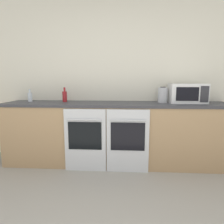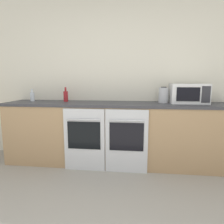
# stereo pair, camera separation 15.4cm
# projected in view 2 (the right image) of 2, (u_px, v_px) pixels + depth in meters

# --- Properties ---
(wall_back) EXTENTS (10.00, 0.06, 2.60)m
(wall_back) POSITION_uv_depth(u_px,v_px,m) (118.00, 78.00, 3.24)
(wall_back) COLOR silver
(wall_back) RESTS_ON ground_plane
(counter_back) EXTENTS (3.35, 0.63, 0.94)m
(counter_back) POSITION_uv_depth(u_px,v_px,m) (116.00, 133.00, 3.05)
(counter_back) COLOR tan
(counter_back) RESTS_ON ground_plane
(oven_left) EXTENTS (0.58, 0.06, 0.89)m
(oven_left) POSITION_uv_depth(u_px,v_px,m) (84.00, 140.00, 2.79)
(oven_left) COLOR silver
(oven_left) RESTS_ON ground_plane
(oven_right) EXTENTS (0.58, 0.06, 0.89)m
(oven_right) POSITION_uv_depth(u_px,v_px,m) (126.00, 141.00, 2.72)
(oven_right) COLOR silver
(oven_right) RESTS_ON ground_plane
(microwave) EXTENTS (0.52, 0.35, 0.28)m
(microwave) POSITION_uv_depth(u_px,v_px,m) (189.00, 94.00, 2.90)
(microwave) COLOR silver
(microwave) RESTS_ON counter_back
(bottle_clear) EXTENTS (0.07, 0.07, 0.19)m
(bottle_clear) POSITION_uv_depth(u_px,v_px,m) (32.00, 96.00, 3.20)
(bottle_clear) COLOR silver
(bottle_clear) RESTS_ON counter_back
(bottle_red) EXTENTS (0.07, 0.07, 0.22)m
(bottle_red) POSITION_uv_depth(u_px,v_px,m) (66.00, 96.00, 3.13)
(bottle_red) COLOR maroon
(bottle_red) RESTS_ON counter_back
(kettle) EXTENTS (0.15, 0.15, 0.24)m
(kettle) POSITION_uv_depth(u_px,v_px,m) (163.00, 95.00, 2.98)
(kettle) COLOR #B7BABF
(kettle) RESTS_ON counter_back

